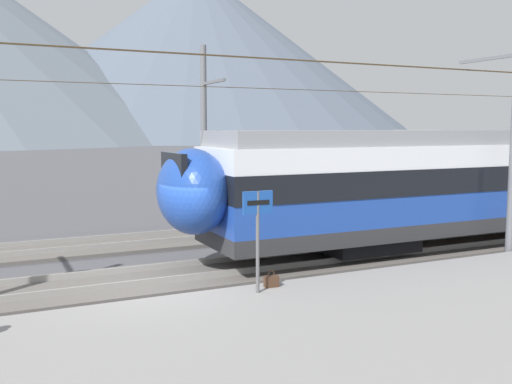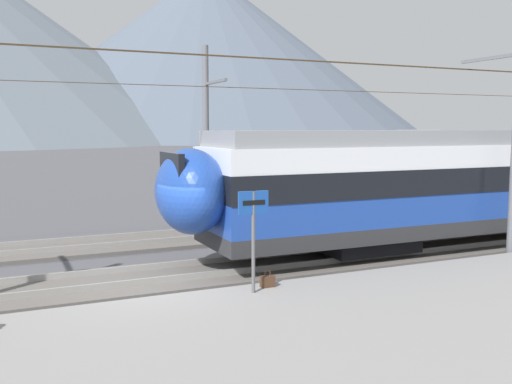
# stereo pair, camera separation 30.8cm
# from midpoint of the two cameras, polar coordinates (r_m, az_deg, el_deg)

# --- Properties ---
(ground_plane) EXTENTS (400.00, 400.00, 0.00)m
(ground_plane) POSITION_cam_midpoint_polar(r_m,az_deg,el_deg) (13.99, -10.44, -10.01)
(ground_plane) COLOR #4C4C51
(platform_slab) EXTENTS (120.00, 7.60, 0.31)m
(platform_slab) POSITION_cam_midpoint_polar(r_m,az_deg,el_deg) (9.51, -2.46, -16.95)
(platform_slab) COLOR gray
(platform_slab) RESTS_ON ground
(track_near) EXTENTS (120.00, 3.00, 0.28)m
(track_near) POSITION_cam_midpoint_polar(r_m,az_deg,el_deg) (15.09, -11.63, -8.55)
(track_near) COLOR #5B5651
(track_near) RESTS_ON ground
(track_far) EXTENTS (120.00, 3.00, 0.28)m
(track_far) POSITION_cam_midpoint_polar(r_m,az_deg,el_deg) (19.72, -14.98, -5.11)
(track_far) COLOR #5B5651
(track_far) RESTS_ON ground
(catenary_mast_mid) EXTENTS (44.85, 2.41, 7.60)m
(catenary_mast_mid) POSITION_cam_midpoint_polar(r_m,az_deg,el_deg) (18.53, 23.51, 6.15)
(catenary_mast_mid) COLOR slate
(catenary_mast_mid) RESTS_ON ground
(catenary_mast_far_side) EXTENTS (44.85, 2.32, 7.05)m
(catenary_mast_far_side) POSITION_cam_midpoint_polar(r_m,az_deg,el_deg) (22.22, -5.45, 5.87)
(catenary_mast_far_side) COLOR slate
(catenary_mast_far_side) RESTS_ON ground
(platform_sign) EXTENTS (0.70, 0.08, 2.26)m
(platform_sign) POSITION_cam_midpoint_polar(r_m,az_deg,el_deg) (12.49, -0.54, -2.64)
(platform_sign) COLOR #59595B
(platform_sign) RESTS_ON platform_slab
(handbag_near_sign) EXTENTS (0.32, 0.18, 0.38)m
(handbag_near_sign) POSITION_cam_midpoint_polar(r_m,az_deg,el_deg) (13.26, 0.86, -8.84)
(handbag_near_sign) COLOR #472D1E
(handbag_near_sign) RESTS_ON platform_slab
(mountain_central_peak) EXTENTS (153.38, 153.38, 58.68)m
(mountain_central_peak) POSITION_cam_midpoint_polar(r_m,az_deg,el_deg) (207.08, -5.89, 13.38)
(mountain_central_peak) COLOR #515B6B
(mountain_central_peak) RESTS_ON ground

